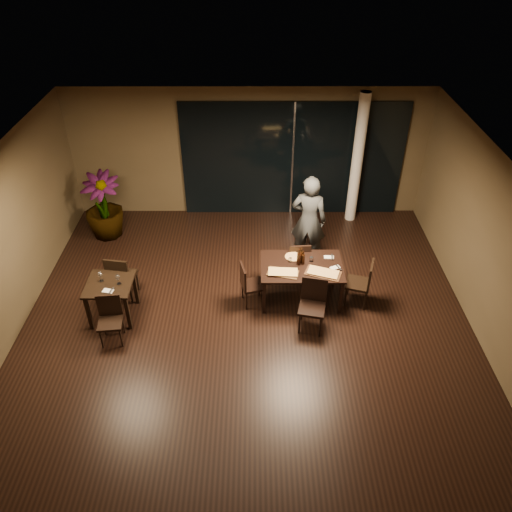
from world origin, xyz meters
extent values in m
plane|color=black|center=(0.00, 0.00, 0.00)|extent=(8.00, 8.00, 0.00)
cube|color=brown|center=(0.00, 4.05, 1.50)|extent=(8.00, 0.10, 3.00)
cube|color=brown|center=(0.00, -4.05, 1.50)|extent=(8.00, 0.10, 3.00)
cube|color=brown|center=(4.05, 0.00, 1.50)|extent=(0.10, 8.00, 3.00)
cube|color=silver|center=(0.00, 0.00, 3.02)|extent=(8.00, 8.00, 0.04)
cube|color=black|center=(1.00, 3.96, 1.35)|extent=(5.00, 0.06, 2.70)
cylinder|color=white|center=(2.40, 3.65, 1.50)|extent=(0.24, 0.24, 3.00)
cube|color=black|center=(1.00, 0.80, 0.73)|extent=(1.50, 1.00, 0.04)
cube|color=black|center=(0.31, 0.36, 0.35)|extent=(0.06, 0.06, 0.71)
cube|color=black|center=(1.69, 0.36, 0.35)|extent=(0.06, 0.06, 0.71)
cube|color=black|center=(0.31, 1.24, 0.35)|extent=(0.06, 0.06, 0.71)
cube|color=black|center=(1.69, 1.24, 0.35)|extent=(0.06, 0.06, 0.71)
cube|color=black|center=(-2.40, 0.30, 0.73)|extent=(0.80, 0.80, 0.04)
cube|color=black|center=(-2.74, -0.04, 0.35)|extent=(0.06, 0.06, 0.71)
cube|color=black|center=(-2.06, -0.04, 0.35)|extent=(0.06, 0.06, 0.71)
cube|color=black|center=(-2.74, 0.64, 0.35)|extent=(0.06, 0.06, 0.71)
cube|color=black|center=(-2.06, 0.64, 0.35)|extent=(0.06, 0.06, 0.71)
cube|color=black|center=(0.99, 1.41, 0.42)|extent=(0.44, 0.44, 0.05)
cylinder|color=black|center=(1.14, 1.59, 0.21)|extent=(0.03, 0.03, 0.42)
cylinder|color=black|center=(0.81, 1.57, 0.21)|extent=(0.03, 0.03, 0.42)
cylinder|color=black|center=(1.17, 1.26, 0.21)|extent=(0.03, 0.03, 0.42)
cylinder|color=black|center=(0.83, 1.23, 0.21)|extent=(0.03, 0.03, 0.42)
cube|color=black|center=(1.00, 1.23, 0.65)|extent=(0.41, 0.07, 0.47)
cube|color=black|center=(1.13, -0.03, 0.45)|extent=(0.53, 0.53, 0.05)
cylinder|color=black|center=(0.91, -0.17, 0.23)|extent=(0.04, 0.04, 0.45)
cylinder|color=black|center=(1.27, -0.24, 0.23)|extent=(0.04, 0.04, 0.45)
cylinder|color=black|center=(0.99, 0.19, 0.23)|extent=(0.04, 0.04, 0.45)
cylinder|color=black|center=(1.34, 0.11, 0.23)|extent=(0.04, 0.04, 0.45)
cube|color=black|center=(1.17, 0.17, 0.71)|extent=(0.44, 0.13, 0.50)
cube|color=black|center=(0.11, 0.65, 0.41)|extent=(0.48, 0.48, 0.05)
cylinder|color=black|center=(0.30, 0.53, 0.21)|extent=(0.03, 0.03, 0.41)
cylinder|color=black|center=(0.23, 0.85, 0.21)|extent=(0.03, 0.03, 0.41)
cylinder|color=black|center=(-0.01, 0.45, 0.21)|extent=(0.03, 0.03, 0.41)
cylinder|color=black|center=(-0.09, 0.77, 0.21)|extent=(0.03, 0.03, 0.41)
cube|color=black|center=(-0.07, 0.61, 0.64)|extent=(0.13, 0.40, 0.46)
cube|color=black|center=(2.04, 0.66, 0.44)|extent=(0.54, 0.54, 0.05)
cylinder|color=black|center=(1.93, 0.88, 0.22)|extent=(0.04, 0.04, 0.44)
cylinder|color=black|center=(1.82, 0.54, 0.22)|extent=(0.04, 0.04, 0.44)
cylinder|color=black|center=(2.26, 0.77, 0.22)|extent=(0.04, 0.04, 0.44)
cylinder|color=black|center=(2.16, 0.44, 0.22)|extent=(0.04, 0.04, 0.44)
cube|color=black|center=(2.23, 0.60, 0.68)|extent=(0.17, 0.42, 0.49)
cube|color=black|center=(-2.32, 0.87, 0.46)|extent=(0.51, 0.51, 0.05)
cylinder|color=black|center=(-2.11, 1.02, 0.23)|extent=(0.04, 0.04, 0.46)
cylinder|color=black|center=(-2.47, 1.08, 0.23)|extent=(0.04, 0.04, 0.46)
cylinder|color=black|center=(-2.17, 0.66, 0.23)|extent=(0.04, 0.04, 0.46)
cylinder|color=black|center=(-2.53, 0.72, 0.23)|extent=(0.04, 0.04, 0.46)
cube|color=black|center=(-2.36, 0.67, 0.71)|extent=(0.45, 0.11, 0.51)
cube|color=black|center=(-2.29, -0.33, 0.41)|extent=(0.44, 0.44, 0.05)
cylinder|color=black|center=(-2.43, -0.51, 0.20)|extent=(0.03, 0.03, 0.41)
cylinder|color=black|center=(-2.11, -0.48, 0.20)|extent=(0.03, 0.03, 0.41)
cylinder|color=black|center=(-2.47, -0.18, 0.20)|extent=(0.03, 0.03, 0.41)
cylinder|color=black|center=(-2.14, -0.15, 0.20)|extent=(0.03, 0.03, 0.41)
cube|color=black|center=(-2.31, -0.15, 0.63)|extent=(0.40, 0.08, 0.45)
imported|color=#2F3335|center=(1.22, 2.01, 0.97)|extent=(0.74, 0.58, 1.94)
imported|color=#24541C|center=(-3.16, 2.96, 0.75)|extent=(0.83, 0.83, 1.49)
cube|color=#462D16|center=(0.64, 0.57, 0.76)|extent=(0.60, 0.41, 0.01)
cube|color=#402614|center=(1.36, 0.56, 0.76)|extent=(0.69, 0.51, 0.01)
cylinder|color=#B11B13|center=(0.86, 1.06, 0.76)|extent=(0.29, 0.29, 0.01)
cylinder|color=white|center=(0.79, 0.92, 0.79)|extent=(0.07, 0.07, 0.08)
cylinder|color=white|center=(1.18, 0.94, 0.79)|extent=(0.07, 0.07, 0.09)
cube|color=white|center=(1.60, 0.72, 0.76)|extent=(0.21, 0.17, 0.01)
cube|color=silver|center=(1.52, 1.04, 0.76)|extent=(0.19, 0.11, 0.01)
cube|color=white|center=(-2.36, 0.08, 0.76)|extent=(0.20, 0.15, 0.01)
camera|label=1|loc=(0.14, -6.44, 6.24)|focal=35.00mm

